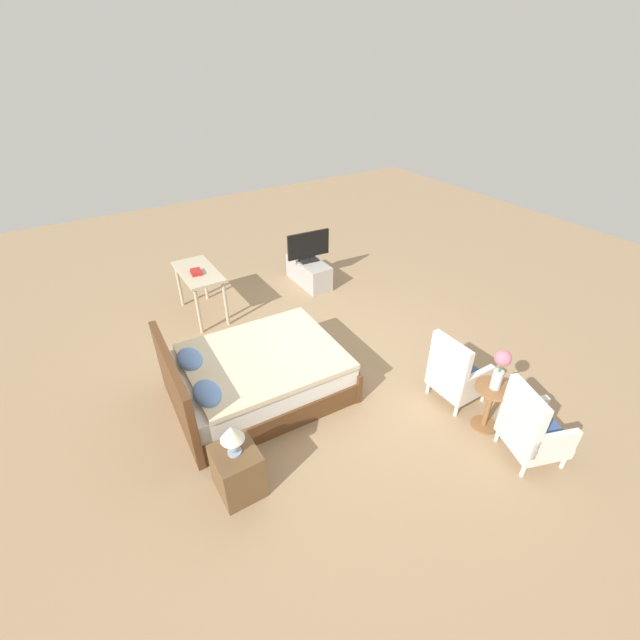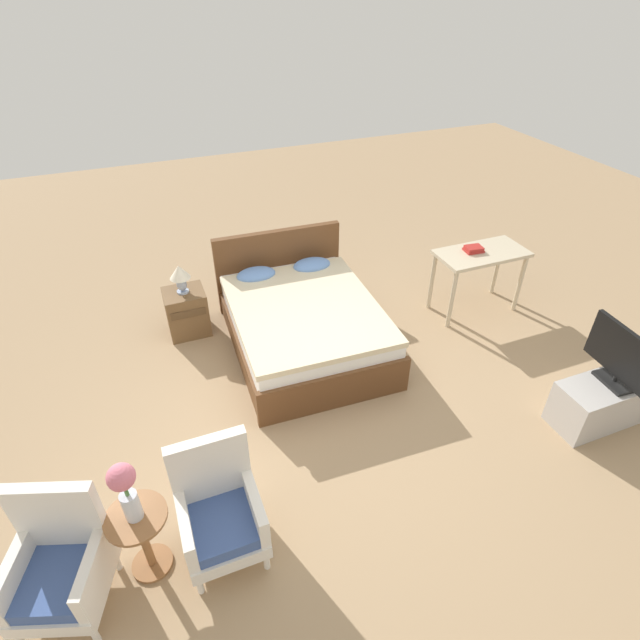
{
  "view_description": "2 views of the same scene",
  "coord_description": "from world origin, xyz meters",
  "px_view_note": "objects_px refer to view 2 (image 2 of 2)",
  "views": [
    {
      "loc": [
        -3.7,
        2.42,
        3.65
      ],
      "look_at": [
        0.05,
        0.06,
        0.78
      ],
      "focal_mm": 24.0,
      "sensor_mm": 36.0,
      "label": 1
    },
    {
      "loc": [
        -1.38,
        -3.12,
        3.43
      ],
      "look_at": [
        -0.02,
        0.33,
        0.78
      ],
      "focal_mm": 28.0,
      "sensor_mm": 36.0,
      "label": 2
    }
  ],
  "objects_px": {
    "tv_flatscreen": "(625,359)",
    "armchair_by_window_right": "(220,511)",
    "table_lamp": "(180,275)",
    "vanity_desk": "(480,261)",
    "tv_stand": "(605,401)",
    "bed": "(302,322)",
    "flower_vase": "(125,487)",
    "side_table": "(142,535)",
    "book_stack": "(474,249)",
    "armchair_by_window_left": "(61,565)",
    "nightstand": "(187,312)"
  },
  "relations": [
    {
      "from": "tv_flatscreen",
      "to": "armchair_by_window_right",
      "type": "bearing_deg",
      "value": 178.98
    },
    {
      "from": "table_lamp",
      "to": "tv_flatscreen",
      "type": "xyz_separation_m",
      "value": [
        3.29,
        -2.75,
        -0.03
      ]
    },
    {
      "from": "table_lamp",
      "to": "vanity_desk",
      "type": "height_order",
      "value": "table_lamp"
    },
    {
      "from": "tv_stand",
      "to": "vanity_desk",
      "type": "height_order",
      "value": "vanity_desk"
    },
    {
      "from": "bed",
      "to": "flower_vase",
      "type": "xyz_separation_m",
      "value": [
        -1.83,
        -1.96,
        0.57
      ]
    },
    {
      "from": "flower_vase",
      "to": "tv_flatscreen",
      "type": "xyz_separation_m",
      "value": [
        4.0,
        -0.09,
        -0.16
      ]
    },
    {
      "from": "armchair_by_window_right",
      "to": "side_table",
      "type": "relative_size",
      "value": 1.59
    },
    {
      "from": "tv_stand",
      "to": "book_stack",
      "type": "distance_m",
      "value": 2.09
    },
    {
      "from": "armchair_by_window_left",
      "to": "tv_flatscreen",
      "type": "height_order",
      "value": "tv_flatscreen"
    },
    {
      "from": "bed",
      "to": "armchair_by_window_left",
      "type": "height_order",
      "value": "bed"
    },
    {
      "from": "flower_vase",
      "to": "nightstand",
      "type": "bearing_deg",
      "value": 75.06
    },
    {
      "from": "vanity_desk",
      "to": "book_stack",
      "type": "xyz_separation_m",
      "value": [
        -0.09,
        0.05,
        0.15
      ]
    },
    {
      "from": "table_lamp",
      "to": "tv_flatscreen",
      "type": "height_order",
      "value": "tv_flatscreen"
    },
    {
      "from": "side_table",
      "to": "tv_stand",
      "type": "relative_size",
      "value": 0.6
    },
    {
      "from": "flower_vase",
      "to": "book_stack",
      "type": "distance_m",
      "value": 4.34
    },
    {
      "from": "table_lamp",
      "to": "armchair_by_window_left",
      "type": "bearing_deg",
      "value": -114.11
    },
    {
      "from": "bed",
      "to": "vanity_desk",
      "type": "height_order",
      "value": "bed"
    },
    {
      "from": "armchair_by_window_right",
      "to": "tv_flatscreen",
      "type": "bearing_deg",
      "value": -1.02
    },
    {
      "from": "nightstand",
      "to": "side_table",
      "type": "bearing_deg",
      "value": -104.94
    },
    {
      "from": "armchair_by_window_left",
      "to": "side_table",
      "type": "relative_size",
      "value": 1.59
    },
    {
      "from": "flower_vase",
      "to": "nightstand",
      "type": "distance_m",
      "value": 2.82
    },
    {
      "from": "bed",
      "to": "flower_vase",
      "type": "bearing_deg",
      "value": -133.03
    },
    {
      "from": "book_stack",
      "to": "armchair_by_window_left",
      "type": "bearing_deg",
      "value": -156.11
    },
    {
      "from": "table_lamp",
      "to": "armchair_by_window_right",
      "type": "bearing_deg",
      "value": -94.19
    },
    {
      "from": "bed",
      "to": "tv_stand",
      "type": "relative_size",
      "value": 2.14
    },
    {
      "from": "bed",
      "to": "vanity_desk",
      "type": "bearing_deg",
      "value": -2.48
    },
    {
      "from": "flower_vase",
      "to": "vanity_desk",
      "type": "xyz_separation_m",
      "value": [
        3.98,
        1.87,
        -0.22
      ]
    },
    {
      "from": "tv_stand",
      "to": "nightstand",
      "type": "bearing_deg",
      "value": 140.12
    },
    {
      "from": "flower_vase",
      "to": "tv_flatscreen",
      "type": "height_order",
      "value": "flower_vase"
    },
    {
      "from": "armchair_by_window_left",
      "to": "nightstand",
      "type": "bearing_deg",
      "value": 65.89
    },
    {
      "from": "armchair_by_window_left",
      "to": "armchair_by_window_right",
      "type": "height_order",
      "value": "same"
    },
    {
      "from": "tv_flatscreen",
      "to": "nightstand",
      "type": "bearing_deg",
      "value": 140.13
    },
    {
      "from": "flower_vase",
      "to": "tv_stand",
      "type": "height_order",
      "value": "flower_vase"
    },
    {
      "from": "bed",
      "to": "vanity_desk",
      "type": "distance_m",
      "value": 2.18
    },
    {
      "from": "vanity_desk",
      "to": "armchair_by_window_right",
      "type": "bearing_deg",
      "value": -151.38
    },
    {
      "from": "tv_stand",
      "to": "vanity_desk",
      "type": "relative_size",
      "value": 0.92
    },
    {
      "from": "nightstand",
      "to": "table_lamp",
      "type": "xyz_separation_m",
      "value": [
        -0.0,
        0.0,
        0.48
      ]
    },
    {
      "from": "armchair_by_window_right",
      "to": "side_table",
      "type": "bearing_deg",
      "value": 177.38
    },
    {
      "from": "flower_vase",
      "to": "bed",
      "type": "bearing_deg",
      "value": 46.97
    },
    {
      "from": "book_stack",
      "to": "flower_vase",
      "type": "bearing_deg",
      "value": -153.79
    },
    {
      "from": "tv_flatscreen",
      "to": "vanity_desk",
      "type": "distance_m",
      "value": 1.95
    },
    {
      "from": "bed",
      "to": "tv_flatscreen",
      "type": "distance_m",
      "value": 3.01
    },
    {
      "from": "nightstand",
      "to": "vanity_desk",
      "type": "bearing_deg",
      "value": -13.67
    },
    {
      "from": "armchair_by_window_left",
      "to": "side_table",
      "type": "xyz_separation_m",
      "value": [
        0.49,
        0.03,
        -0.01
      ]
    },
    {
      "from": "nightstand",
      "to": "book_stack",
      "type": "relative_size",
      "value": 2.39
    },
    {
      "from": "armchair_by_window_left",
      "to": "flower_vase",
      "type": "bearing_deg",
      "value": 3.11
    },
    {
      "from": "armchair_by_window_left",
      "to": "tv_stand",
      "type": "bearing_deg",
      "value": -0.75
    },
    {
      "from": "armchair_by_window_left",
      "to": "nightstand",
      "type": "relative_size",
      "value": 1.76
    },
    {
      "from": "flower_vase",
      "to": "nightstand",
      "type": "height_order",
      "value": "flower_vase"
    },
    {
      "from": "armchair_by_window_right",
      "to": "book_stack",
      "type": "relative_size",
      "value": 4.19
    }
  ]
}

